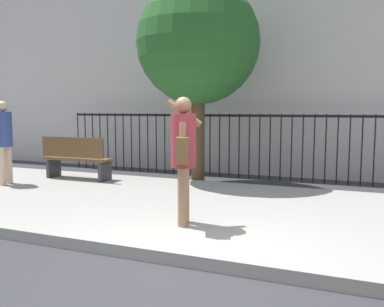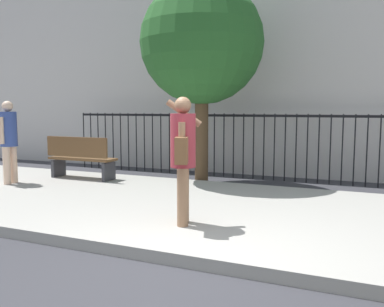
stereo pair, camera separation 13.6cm
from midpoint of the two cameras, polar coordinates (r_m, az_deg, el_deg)
The scene contains 7 objects.
ground_plane at distance 4.63m, azimuth -1.18°, elevation -15.61°, with size 60.00×60.00×0.00m, color #333338.
sidewalk at distance 6.58m, azimuth 6.59°, elevation -8.31°, with size 28.00×4.40×0.15m, color #9E9B93.
iron_fence at distance 10.01m, azimuth 12.46°, elevation 2.04°, with size 12.03×0.04×1.60m.
pedestrian_on_phone at distance 5.52m, azimuth -1.90°, elevation 0.33°, with size 0.54×0.72×1.73m.
pedestrian_walking at distance 9.41m, azimuth -24.85°, elevation 2.09°, with size 0.38×0.49×1.73m.
street_bench at distance 9.55m, azimuth -16.07°, elevation -0.47°, with size 1.60×0.45×0.95m.
street_tree_near at distance 9.36m, azimuth 0.41°, elevation 14.92°, with size 2.70×2.70×4.51m.
Camera 1 is at (1.66, -3.96, 1.72)m, focal length 38.77 mm.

